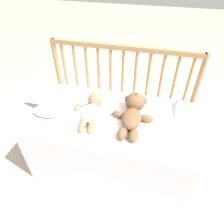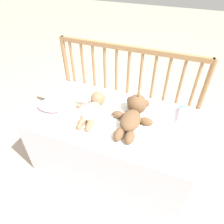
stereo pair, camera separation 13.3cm
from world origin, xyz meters
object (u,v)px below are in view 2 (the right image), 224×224
object	(u,v)px
teddy_bear	(133,114)
baby	(93,108)
small_pillow	(49,106)
baby_bottle	(182,114)

from	to	relation	value
teddy_bear	baby	bearing A→B (deg)	-174.69
small_pillow	baby_bottle	world-z (taller)	small_pillow
teddy_bear	small_pillow	xyz separation A→B (m)	(-0.62, -0.11, -0.03)
baby	baby_bottle	size ratio (longest dim) A/B	2.07
baby	baby_bottle	distance (m)	0.65
teddy_bear	baby_bottle	world-z (taller)	teddy_bear
small_pillow	baby	bearing A→B (deg)	14.47
baby	teddy_bear	bearing A→B (deg)	5.31
teddy_bear	baby_bottle	distance (m)	0.36
teddy_bear	baby_bottle	xyz separation A→B (m)	(0.32, 0.16, -0.03)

